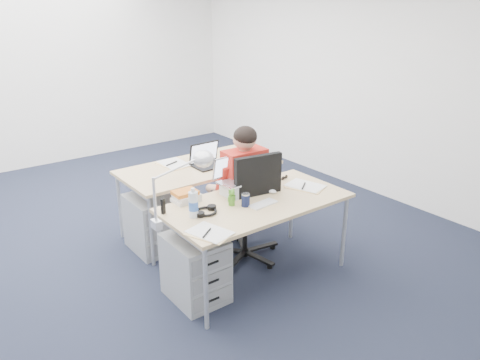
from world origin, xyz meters
The scene contains 24 objects.
floor centered at (0.00, 0.00, 0.00)m, with size 7.00×7.00×0.00m, color black.
room centered at (0.00, 0.00, 1.71)m, with size 6.02×7.02×2.80m.
desk_near centered at (0.53, -0.83, 0.68)m, with size 1.60×0.80×0.73m.
desk_far centered at (0.63, 0.24, 0.68)m, with size 1.60×0.80×0.73m.
office_chair centered at (0.66, -0.53, 0.31)m, with size 0.79×0.79×1.09m.
seated_person centered at (0.67, -0.35, 0.65)m, with size 0.40×0.70×1.28m.
drawer_pedestal_near centered at (-0.07, -0.79, 0.28)m, with size 0.40×0.50×0.55m, color #AEB2B4.
drawer_pedestal_far centered at (0.03, 0.18, 0.28)m, with size 0.40×0.50×0.55m, color #AEB2B4.
silver_laptop centered at (0.48, -0.61, 0.89)m, with size 0.31×0.24×0.33m, color silver, non-canonical shape.
wireless_keyboard centered at (0.53, -0.92, 0.74)m, with size 0.26×0.10×0.01m, color white.
computer_mouse centered at (0.75, -0.77, 0.75)m, with size 0.06×0.09×0.03m, color white.
headphones centered at (0.06, -0.77, 0.75)m, with size 0.23×0.18×0.04m, color black, non-canonical shape.
can_koozie centered at (0.39, -0.85, 0.79)m, with size 0.07×0.07×0.11m, color #131A3D.
water_bottle centered at (-0.06, -0.77, 0.85)m, with size 0.08×0.08×0.24m, color silver.
bear_figurine centered at (0.31, -0.77, 0.80)m, with size 0.08×0.06×0.14m, color #317D21, non-canonical shape.
book_stack centered at (0.05, -0.48, 0.78)m, with size 0.22×0.16×0.10m, color silver.
cordless_phone centered at (-0.22, -0.58, 0.79)m, with size 0.03×0.02×0.13m, color black.
papers_left centered at (-0.12, -1.09, 0.74)m, with size 0.22×0.31×0.01m, color #F4D18D.
papers_right centered at (1.09, -0.85, 0.74)m, with size 0.23×0.33×0.01m, color #F4D18D.
sunglasses centered at (1.08, -0.58, 0.74)m, with size 0.10×0.05×0.02m, color black, non-canonical shape.
desk_lamp centered at (-0.22, -0.78, 1.00)m, with size 0.48×0.18×0.55m, color silver, non-canonical shape.
dark_laptop centered at (0.72, 0.15, 0.85)m, with size 0.34×0.33×0.25m, color black, non-canonical shape.
far_cup centered at (1.26, 0.18, 0.77)m, with size 0.06×0.06×0.09m, color white.
far_papers centered at (0.44, 0.43, 0.73)m, with size 0.24×0.34×0.01m, color white.
Camera 1 is at (-1.77, -3.65, 2.31)m, focal length 35.00 mm.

